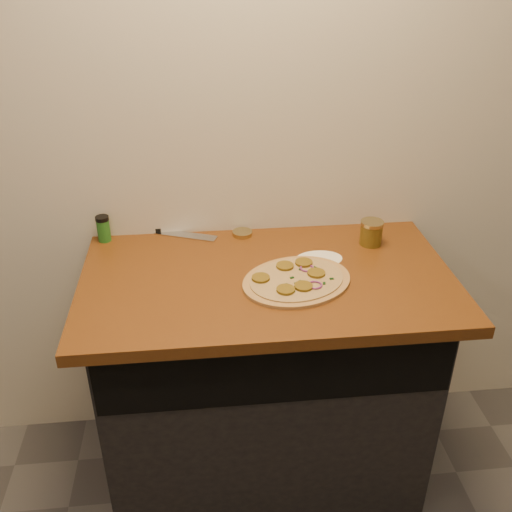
{
  "coord_description": "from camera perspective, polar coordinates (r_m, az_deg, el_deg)",
  "views": [
    {
      "loc": [
        -0.2,
        -0.14,
        1.86
      ],
      "look_at": [
        -0.03,
        1.46,
        0.95
      ],
      "focal_mm": 40.0,
      "sensor_mm": 36.0,
      "label": 1
    }
  ],
  "objects": [
    {
      "name": "countertop",
      "position": [
        1.85,
        1.13,
        -2.38
      ],
      "size": [
        1.2,
        0.7,
        0.04
      ],
      "primitive_type": "cube",
      "color": "brown",
      "rests_on": "cabinet"
    },
    {
      "name": "cabinet",
      "position": [
        2.14,
        0.91,
        -12.23
      ],
      "size": [
        1.1,
        0.6,
        0.86
      ],
      "primitive_type": "cube",
      "color": "black",
      "rests_on": "ground"
    },
    {
      "name": "mason_jar_lid",
      "position": [
        2.08,
        -1.37,
        2.29
      ],
      "size": [
        0.07,
        0.07,
        0.02
      ],
      "primitive_type": "cylinder",
      "rotation": [
        0.0,
        0.0,
        -0.01
      ],
      "color": "tan",
      "rests_on": "countertop"
    },
    {
      "name": "salsa_jar",
      "position": [
        2.04,
        11.45,
        2.31
      ],
      "size": [
        0.08,
        0.08,
        0.09
      ],
      "color": "maroon",
      "rests_on": "countertop"
    },
    {
      "name": "chefs_knife",
      "position": [
        2.12,
        -9.14,
        2.43
      ],
      "size": [
        0.33,
        0.16,
        0.02
      ],
      "color": "#B7BAC1",
      "rests_on": "countertop"
    },
    {
      "name": "pizza",
      "position": [
        1.8,
        4.08,
        -2.42
      ],
      "size": [
        0.46,
        0.46,
        0.02
      ],
      "color": "tan",
      "rests_on": "countertop"
    },
    {
      "name": "spice_shaker",
      "position": [
        2.09,
        -15.01,
        2.67
      ],
      "size": [
        0.05,
        0.05,
        0.1
      ],
      "color": "#236720",
      "rests_on": "countertop"
    },
    {
      "name": "flour_spill",
      "position": [
        1.94,
        6.3,
        -0.28
      ],
      "size": [
        0.17,
        0.17,
        0.0
      ],
      "primitive_type": "cylinder",
      "rotation": [
        0.0,
        0.0,
        0.08
      ],
      "color": "white",
      "rests_on": "countertop"
    }
  ]
}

